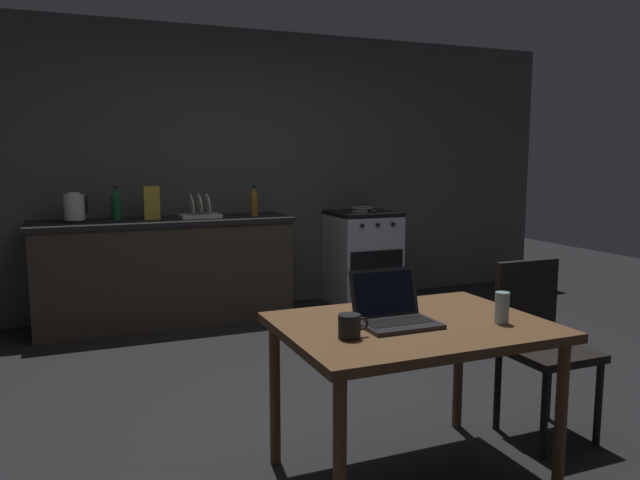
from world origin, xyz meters
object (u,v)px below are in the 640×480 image
(laptop, at_px, (394,314))
(cereal_box, at_px, (152,203))
(drinking_glass, at_px, (502,308))
(electric_kettle, at_px, (74,208))
(frying_pan, at_px, (363,209))
(bottle_b, at_px, (116,204))
(dining_table, at_px, (412,339))
(chair, at_px, (539,336))
(bottle, at_px, (254,202))
(coffee_mug, at_px, (350,326))
(dish_rack, at_px, (200,212))
(stove_oven, at_px, (362,257))

(laptop, xyz_separation_m, cereal_box, (-0.60, 3.07, 0.28))
(laptop, relative_size, drinking_glass, 2.35)
(electric_kettle, distance_m, frying_pan, 2.57)
(electric_kettle, height_order, bottle_b, bottle_b)
(electric_kettle, bearing_deg, frying_pan, -0.65)
(drinking_glass, distance_m, bottle_b, 3.56)
(dining_table, bearing_deg, drinking_glass, -24.67)
(chair, height_order, bottle, bottle)
(coffee_mug, relative_size, drinking_glass, 0.94)
(dining_table, height_order, dish_rack, dish_rack)
(electric_kettle, height_order, dish_rack, electric_kettle)
(drinking_glass, bearing_deg, coffee_mug, 175.47)
(bottle, bearing_deg, laptop, -95.22)
(laptop, bearing_deg, frying_pan, 70.45)
(chair, distance_m, frying_pan, 2.93)
(frying_pan, xyz_separation_m, drinking_glass, (-0.94, -3.19, -0.14))
(coffee_mug, relative_size, cereal_box, 0.46)
(frying_pan, distance_m, dish_rack, 1.57)
(stove_oven, relative_size, frying_pan, 2.18)
(frying_pan, height_order, coffee_mug, frying_pan)
(bottle, bearing_deg, electric_kettle, 178.06)
(coffee_mug, distance_m, cereal_box, 3.21)
(dining_table, distance_m, laptop, 0.15)
(dining_table, distance_m, dish_rack, 3.09)
(drinking_glass, relative_size, cereal_box, 0.49)
(coffee_mug, xyz_separation_m, cereal_box, (-0.34, 3.18, 0.27))
(stove_oven, xyz_separation_m, dining_table, (-1.29, -3.06, 0.19))
(stove_oven, height_order, dish_rack, dish_rack)
(chair, height_order, electric_kettle, electric_kettle)
(electric_kettle, distance_m, cereal_box, 0.61)
(dish_rack, bearing_deg, bottle, -6.03)
(stove_oven, distance_m, chair, 2.93)
(frying_pan, height_order, drinking_glass, frying_pan)
(bottle, xyz_separation_m, cereal_box, (-0.87, 0.07, 0.01))
(cereal_box, bearing_deg, dish_rack, -2.87)
(dish_rack, bearing_deg, dining_table, -84.70)
(frying_pan, bearing_deg, bottle, -178.90)
(chair, distance_m, coffee_mug, 1.25)
(coffee_mug, height_order, drinking_glass, drinking_glass)
(electric_kettle, height_order, bottle, bottle)
(stove_oven, relative_size, cereal_box, 3.22)
(drinking_glass, xyz_separation_m, bottle_b, (-1.31, 3.30, 0.25))
(coffee_mug, relative_size, dish_rack, 0.38)
(laptop, bearing_deg, chair, 14.02)
(electric_kettle, xyz_separation_m, cereal_box, (0.61, 0.02, 0.02))
(coffee_mug, bearing_deg, stove_oven, 62.62)
(drinking_glass, bearing_deg, chair, 32.37)
(dish_rack, bearing_deg, cereal_box, 177.13)
(frying_pan, relative_size, drinking_glass, 3.03)
(stove_oven, bearing_deg, cereal_box, 179.35)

